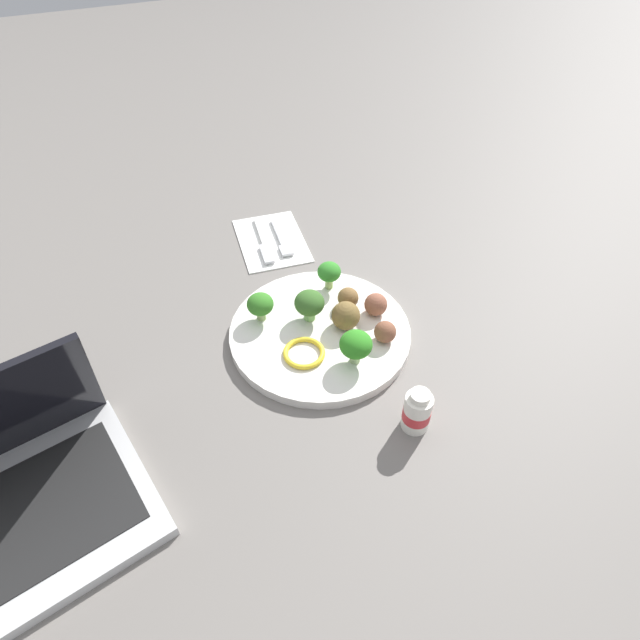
{
  "coord_description": "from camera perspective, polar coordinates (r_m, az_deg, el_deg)",
  "views": [
    {
      "loc": [
        0.53,
        -0.22,
        0.61
      ],
      "look_at": [
        0.0,
        0.0,
        0.04
      ],
      "focal_mm": 30.01,
      "sensor_mm": 36.0,
      "label": 1
    }
  ],
  "objects": [
    {
      "name": "napkin",
      "position": [
        1.03,
        -5.2,
        8.49
      ],
      "size": [
        0.18,
        0.14,
        0.01
      ],
      "primitive_type": "cube",
      "rotation": [
        0.0,
        0.0,
        -0.1
      ],
      "color": "white",
      "rests_on": "ground_plane"
    },
    {
      "name": "meatball_back_right",
      "position": [
        0.82,
        2.76,
        0.48
      ],
      "size": [
        0.04,
        0.04,
        0.04
      ],
      "primitive_type": "sphere",
      "color": "brown",
      "rests_on": "plate"
    },
    {
      "name": "broccoli_floret_front_right",
      "position": [
        0.83,
        -6.39,
        1.63
      ],
      "size": [
        0.04,
        0.04,
        0.05
      ],
      "color": "#9CBC6C",
      "rests_on": "plate"
    },
    {
      "name": "broccoli_floret_mid_right",
      "position": [
        0.76,
        3.85,
        -2.67
      ],
      "size": [
        0.05,
        0.05,
        0.05
      ],
      "color": "#A2C581",
      "rests_on": "plate"
    },
    {
      "name": "broccoli_floret_front_left",
      "position": [
        0.82,
        -1.14,
        1.77
      ],
      "size": [
        0.05,
        0.05,
        0.05
      ],
      "color": "#8ECA70",
      "rests_on": "plate"
    },
    {
      "name": "meatball_front_right",
      "position": [
        0.84,
        6.02,
        1.58
      ],
      "size": [
        0.04,
        0.04,
        0.04
      ],
      "primitive_type": "sphere",
      "color": "brown",
      "rests_on": "plate"
    },
    {
      "name": "ground_plane",
      "position": [
        0.84,
        0.0,
        -1.75
      ],
      "size": [
        4.0,
        4.0,
        0.0
      ],
      "primitive_type": "plane",
      "color": "slate"
    },
    {
      "name": "pepper_ring_center",
      "position": [
        0.79,
        -1.71,
        -3.53
      ],
      "size": [
        0.07,
        0.07,
        0.01
      ],
      "primitive_type": "torus",
      "rotation": [
        0.0,
        0.0,
        2.94
      ],
      "color": "yellow",
      "rests_on": "plate"
    },
    {
      "name": "yogurt_bottle",
      "position": [
        0.72,
        10.3,
        -9.59
      ],
      "size": [
        0.04,
        0.04,
        0.07
      ],
      "color": "white",
      "rests_on": "ground_plane"
    },
    {
      "name": "broccoli_floret_back_left",
      "position": [
        0.88,
        0.98,
        5.09
      ],
      "size": [
        0.04,
        0.04,
        0.05
      ],
      "color": "#A0C16B",
      "rests_on": "plate"
    },
    {
      "name": "meatball_mid_left",
      "position": [
        0.85,
        3.01,
        2.38
      ],
      "size": [
        0.03,
        0.03,
        0.03
      ],
      "primitive_type": "sphere",
      "color": "brown",
      "rests_on": "plate"
    },
    {
      "name": "meatball_mid_right",
      "position": [
        0.8,
        6.96,
        -1.27
      ],
      "size": [
        0.03,
        0.03,
        0.03
      ],
      "primitive_type": "sphere",
      "color": "brown",
      "rests_on": "plate"
    },
    {
      "name": "plate",
      "position": [
        0.83,
        0.0,
        -1.37
      ],
      "size": [
        0.28,
        0.28,
        0.02
      ],
      "primitive_type": "cylinder",
      "color": "white",
      "rests_on": "ground_plane"
    },
    {
      "name": "fork",
      "position": [
        1.02,
        -4.12,
        8.65
      ],
      "size": [
        0.12,
        0.03,
        0.01
      ],
      "color": "silver",
      "rests_on": "napkin"
    },
    {
      "name": "knife",
      "position": [
        1.02,
        -6.13,
        8.3
      ],
      "size": [
        0.15,
        0.03,
        0.01
      ],
      "color": "white",
      "rests_on": "napkin"
    }
  ]
}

